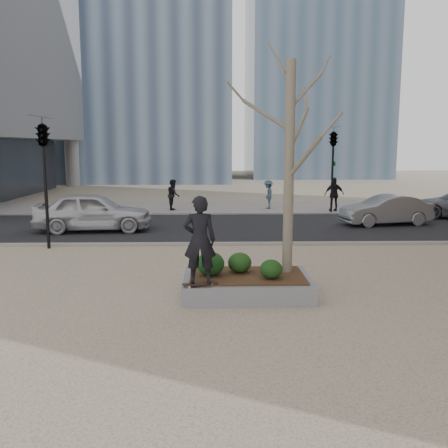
{
  "coord_description": "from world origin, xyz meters",
  "views": [
    {
      "loc": [
        0.17,
        -11.52,
        3.53
      ],
      "look_at": [
        0.5,
        2.0,
        1.4
      ],
      "focal_mm": 40.0,
      "sensor_mm": 36.0,
      "label": 1
    }
  ],
  "objects_px": {
    "skateboard": "(200,285)",
    "skateboarder": "(200,240)",
    "planter": "(247,285)",
    "police_car": "(93,212)"
  },
  "relations": [
    {
      "from": "police_car",
      "to": "skateboarder",
      "type": "bearing_deg",
      "value": -158.89
    },
    {
      "from": "planter",
      "to": "skateboarder",
      "type": "relative_size",
      "value": 1.54
    },
    {
      "from": "planter",
      "to": "skateboarder",
      "type": "bearing_deg",
      "value": -142.75
    },
    {
      "from": "planter",
      "to": "skateboard",
      "type": "relative_size",
      "value": 3.85
    },
    {
      "from": "skateboarder",
      "to": "planter",
      "type": "bearing_deg",
      "value": -143.66
    },
    {
      "from": "skateboarder",
      "to": "police_car",
      "type": "height_order",
      "value": "skateboarder"
    },
    {
      "from": "skateboard",
      "to": "skateboarder",
      "type": "distance_m",
      "value": 1.01
    },
    {
      "from": "police_car",
      "to": "planter",
      "type": "bearing_deg",
      "value": -151.67
    },
    {
      "from": "skateboard",
      "to": "skateboarder",
      "type": "xyz_separation_m",
      "value": [
        0.0,
        0.0,
        1.01
      ]
    },
    {
      "from": "skateboard",
      "to": "skateboarder",
      "type": "height_order",
      "value": "skateboarder"
    }
  ]
}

